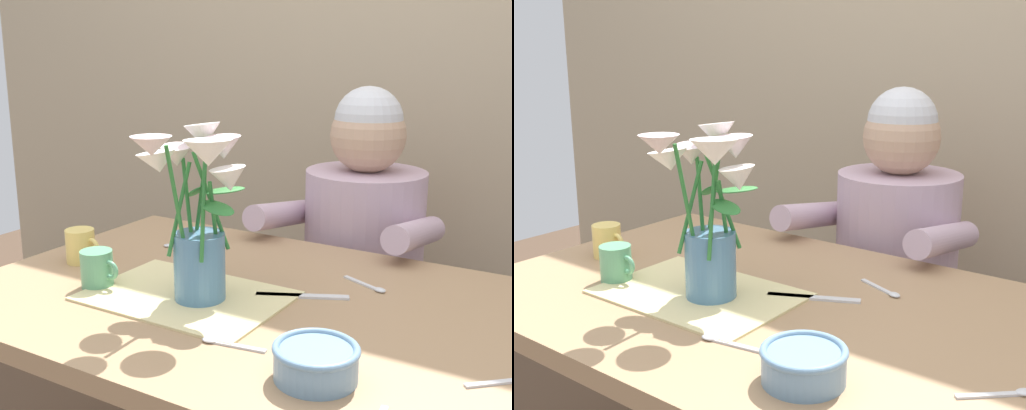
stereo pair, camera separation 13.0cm
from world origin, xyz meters
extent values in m
cube|color=tan|center=(0.00, 1.05, 1.25)|extent=(4.00, 0.10, 2.50)
cube|color=#9E7A56|center=(0.00, 0.00, 0.72)|extent=(1.20, 0.80, 0.04)
cylinder|color=#9E7A56|center=(-0.54, 0.34, 0.35)|extent=(0.06, 0.06, 0.70)
cylinder|color=#4C4C56|center=(-0.01, 0.62, 0.20)|extent=(0.30, 0.30, 0.40)
cylinder|color=#BC9EB2|center=(-0.01, 0.62, 0.65)|extent=(0.34, 0.34, 0.50)
sphere|color=tan|center=(-0.01, 0.62, 1.00)|extent=(0.21, 0.21, 0.21)
sphere|color=silver|center=(-0.01, 0.62, 1.04)|extent=(0.19, 0.19, 0.19)
cylinder|color=#BC9EB2|center=(-0.20, 0.48, 0.78)|extent=(0.07, 0.33, 0.12)
cylinder|color=#BC9EB2|center=(0.18, 0.48, 0.78)|extent=(0.07, 0.33, 0.12)
cube|color=beige|center=(-0.12, -0.07, 0.74)|extent=(0.40, 0.28, 0.00)
cylinder|color=teal|center=(-0.08, -0.07, 0.81)|extent=(0.10, 0.10, 0.14)
cylinder|color=#2D7533|center=(-0.05, -0.06, 0.92)|extent=(0.02, 0.05, 0.15)
cone|color=white|center=(-0.02, -0.06, 0.99)|extent=(0.10, 0.10, 0.05)
sphere|color=#E5D14C|center=(-0.02, -0.06, 1.00)|extent=(0.02, 0.02, 0.02)
cylinder|color=#2D7533|center=(-0.07, -0.05, 0.94)|extent=(0.06, 0.05, 0.20)
cone|color=silver|center=(-0.06, -0.02, 1.05)|extent=(0.10, 0.10, 0.05)
sphere|color=#E5D14C|center=(-0.06, -0.02, 1.05)|extent=(0.02, 0.02, 0.02)
cylinder|color=#2D7533|center=(-0.10, -0.04, 0.95)|extent=(0.03, 0.03, 0.23)
cone|color=white|center=(-0.11, -0.01, 1.06)|extent=(0.08, 0.08, 0.06)
sphere|color=#E5D14C|center=(-0.11, -0.01, 1.07)|extent=(0.02, 0.02, 0.02)
cylinder|color=#2D7533|center=(-0.12, -0.06, 0.93)|extent=(0.05, 0.04, 0.18)
cone|color=silver|center=(-0.15, -0.05, 1.03)|extent=(0.09, 0.09, 0.05)
sphere|color=#E5D14C|center=(-0.15, -0.05, 1.03)|extent=(0.02, 0.02, 0.02)
cylinder|color=#2D7533|center=(-0.11, -0.10, 0.93)|extent=(0.02, 0.07, 0.18)
cone|color=white|center=(-0.14, -0.12, 1.02)|extent=(0.10, 0.10, 0.05)
sphere|color=#E5D14C|center=(-0.14, -0.12, 1.03)|extent=(0.02, 0.02, 0.02)
cylinder|color=#2D7533|center=(-0.10, -0.12, 0.95)|extent=(0.02, 0.05, 0.22)
cone|color=silver|center=(-0.11, -0.17, 1.06)|extent=(0.08, 0.08, 0.04)
sphere|color=#E5D14C|center=(-0.11, -0.17, 1.07)|extent=(0.02, 0.02, 0.02)
cylinder|color=#2D7533|center=(-0.05, -0.09, 0.94)|extent=(0.03, 0.06, 0.21)
cone|color=white|center=(-0.03, -0.12, 1.05)|extent=(0.13, 0.13, 0.05)
sphere|color=#E5D14C|center=(-0.03, -0.12, 1.06)|extent=(0.02, 0.02, 0.02)
ellipsoid|color=#2D7533|center=(-0.03, -0.09, 0.94)|extent=(0.10, 0.07, 0.03)
ellipsoid|color=#2D7533|center=(-0.12, -0.02, 0.95)|extent=(0.08, 0.09, 0.05)
ellipsoid|color=#2D7533|center=(-0.06, -0.02, 0.96)|extent=(0.08, 0.10, 0.01)
cylinder|color=#6689A8|center=(0.25, -0.23, 0.77)|extent=(0.13, 0.13, 0.05)
torus|color=#6689A8|center=(0.25, -0.23, 0.79)|extent=(0.14, 0.14, 0.01)
cube|color=silver|center=(0.08, 0.05, 0.74)|extent=(0.18, 0.10, 0.00)
cylinder|color=#569970|center=(-0.32, -0.12, 0.78)|extent=(0.07, 0.07, 0.08)
torus|color=#569970|center=(-0.28, -0.12, 0.78)|extent=(0.04, 0.01, 0.04)
cylinder|color=#E5C666|center=(-0.47, -0.02, 0.78)|extent=(0.07, 0.07, 0.08)
torus|color=#E5C666|center=(-0.43, -0.02, 0.78)|extent=(0.04, 0.01, 0.04)
cube|color=silver|center=(-0.31, 0.20, 0.74)|extent=(0.10, 0.05, 0.00)
ellipsoid|color=silver|center=(-0.36, 0.18, 0.74)|extent=(0.03, 0.03, 0.01)
cube|color=silver|center=(0.09, -0.20, 0.74)|extent=(0.10, 0.02, 0.00)
ellipsoid|color=silver|center=(0.04, -0.21, 0.74)|extent=(0.03, 0.02, 0.01)
cube|color=silver|center=(0.16, 0.18, 0.74)|extent=(0.10, 0.05, 0.00)
ellipsoid|color=silver|center=(0.21, 0.16, 0.74)|extent=(0.03, 0.03, 0.01)
cube|color=silver|center=(0.49, -0.11, 0.74)|extent=(0.08, 0.07, 0.00)
ellipsoid|color=silver|center=(0.53, -0.07, 0.74)|extent=(0.03, 0.03, 0.01)
camera|label=1|loc=(0.63, -1.03, 1.23)|focal=44.41mm
camera|label=2|loc=(0.73, -0.96, 1.23)|focal=44.41mm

